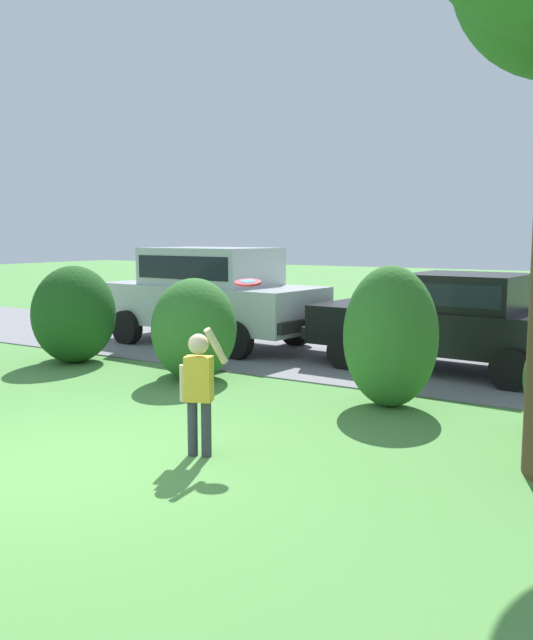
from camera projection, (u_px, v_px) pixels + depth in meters
The scene contains 9 objects.
ground_plane at pixel (57, 466), 6.28m from camera, with size 80.00×80.00×0.00m, color #518E42.
driveway_strip at pixel (353, 358), 11.85m from camera, with size 28.00×4.40×0.02m, color slate.
shrub_near_tree at pixel (74, 317), 11.42m from camera, with size 1.32×1.50×1.65m.
shrub_centre_left at pixel (194, 333), 10.10m from camera, with size 1.31×1.41×1.53m.
shrub_centre at pixel (390, 337), 8.40m from camera, with size 1.21×1.03×1.78m.
parked_sedan at pixel (453, 318), 10.67m from camera, with size 4.50×2.29×1.56m.
parked_suv at pixel (211, 291), 13.16m from camera, with size 4.83×2.39×1.92m.
child_thrower at pixel (199, 384), 6.50m from camera, with size 0.40×0.36×1.29m.
frisbee at pixel (248, 282), 6.94m from camera, with size 0.28×0.28×0.08m.
Camera 1 is at (4.88, -4.10, 2.14)m, focal length 37.71 mm.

